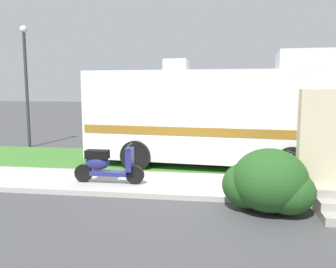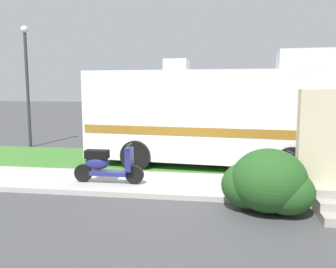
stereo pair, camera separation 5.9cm
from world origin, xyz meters
TOP-DOWN VIEW (x-y plane):
  - ground_plane at (0.00, 0.00)m, footprint 80.00×80.00m
  - sidewalk at (0.00, -1.20)m, footprint 24.00×2.00m
  - grass_strip at (0.00, 1.50)m, footprint 24.00×3.40m
  - motorhome_rv at (1.22, 1.27)m, footprint 7.50×3.16m
  - scooter at (-1.34, -1.47)m, footprint 1.73×0.50m
  - bicycle at (2.57, -1.54)m, footprint 1.61×0.56m
  - pickup_truck_near at (4.37, 5.78)m, footprint 5.24×2.30m
  - bush_by_porch at (2.31, -2.69)m, footprint 1.75×1.31m
  - bottle_green at (3.41, -1.51)m, footprint 0.07×0.07m
  - street_lamp_post at (-6.16, 3.60)m, footprint 0.28×0.28m

SIDE VIEW (x-z plane):
  - ground_plane at x=0.00m, z-range 0.00..0.00m
  - grass_strip at x=0.00m, z-range 0.00..0.08m
  - sidewalk at x=0.00m, z-range 0.00..0.12m
  - bottle_green at x=3.41m, z-range 0.10..0.39m
  - bicycle at x=2.57m, z-range 0.05..0.93m
  - scooter at x=-1.34m, z-range 0.09..1.06m
  - bush_by_porch at x=2.31m, z-range -0.03..1.20m
  - pickup_truck_near at x=4.37m, z-range 0.06..1.88m
  - motorhome_rv at x=1.22m, z-range -0.08..3.30m
  - street_lamp_post at x=-6.16m, z-range 0.47..5.19m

